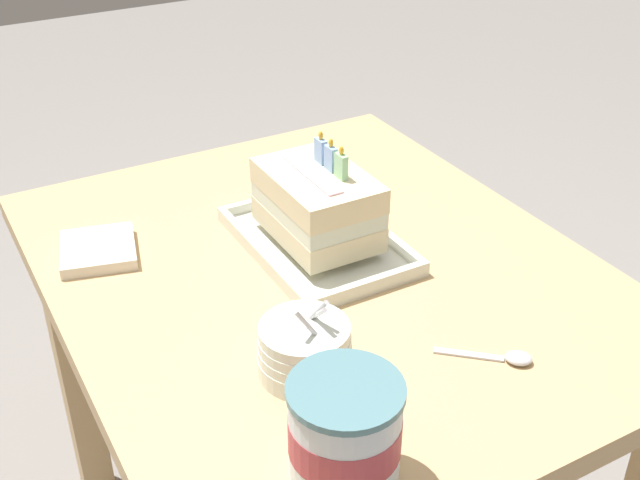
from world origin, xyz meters
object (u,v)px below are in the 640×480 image
birthday_cake (318,204)px  bowl_stack (305,350)px  foil_tray (317,243)px  serving_spoon_near_tray (510,357)px  napkin_pile (98,250)px  ice_cream_tub (345,434)px

birthday_cake → bowl_stack: (0.25, -0.16, -0.04)m
foil_tray → bowl_stack: (0.25, -0.16, 0.03)m
serving_spoon_near_tray → napkin_pile: 0.63m
foil_tray → birthday_cake: 0.07m
birthday_cake → napkin_pile: size_ratio=1.36×
foil_tray → birthday_cake: size_ratio=1.57×
bowl_stack → ice_cream_tub: (0.17, -0.05, 0.03)m
bowl_stack → napkin_pile: (-0.39, -0.15, -0.02)m
serving_spoon_near_tray → ice_cream_tub: bearing=-77.3°
foil_tray → napkin_pile: 0.33m
foil_tray → bowl_stack: bearing=-32.2°
foil_tray → serving_spoon_near_tray: foil_tray is taller
bowl_stack → napkin_pile: size_ratio=0.83×
bowl_stack → napkin_pile: bearing=-159.5°
ice_cream_tub → bowl_stack: bearing=165.0°
birthday_cake → serving_spoon_near_tray: size_ratio=1.85×
napkin_pile → foil_tray: bearing=64.8°
foil_tray → ice_cream_tub: ice_cream_tub is taller
foil_tray → serving_spoon_near_tray: (0.36, 0.08, -0.00)m
foil_tray → bowl_stack: 0.29m
birthday_cake → ice_cream_tub: (0.42, -0.20, -0.01)m
ice_cream_tub → serving_spoon_near_tray: bearing=102.7°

